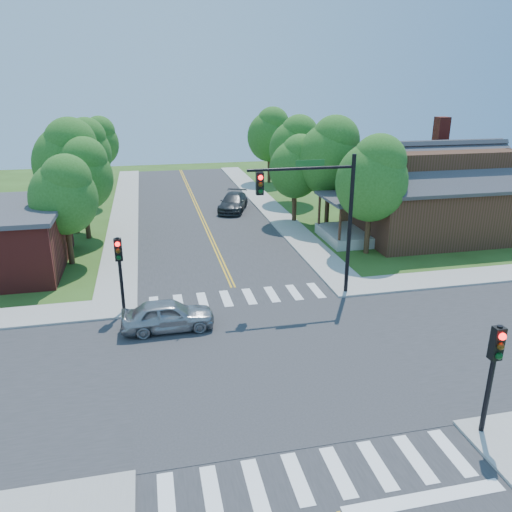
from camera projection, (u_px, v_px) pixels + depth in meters
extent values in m
plane|color=#32531A|center=(266.00, 361.00, 19.72)|extent=(100.00, 100.00, 0.00)
cube|color=#2D2D30|center=(266.00, 361.00, 19.71)|extent=(10.00, 90.00, 0.04)
cube|color=#2D2D30|center=(266.00, 361.00, 19.71)|extent=(90.00, 10.00, 0.04)
cube|color=#2D2D30|center=(266.00, 361.00, 19.72)|extent=(10.20, 10.20, 0.06)
cube|color=#9E9B93|center=(267.00, 205.00, 43.94)|extent=(2.20, 40.00, 0.14)
cube|color=#9E9B93|center=(125.00, 213.00, 41.47)|extent=(2.20, 40.00, 0.14)
cube|color=white|center=(154.00, 305.00, 24.56)|extent=(0.45, 2.00, 0.01)
cube|color=white|center=(179.00, 303.00, 24.80)|extent=(0.45, 2.00, 0.01)
cube|color=white|center=(203.00, 300.00, 25.05)|extent=(0.45, 2.00, 0.01)
cube|color=white|center=(226.00, 298.00, 25.29)|extent=(0.45, 2.00, 0.01)
cube|color=white|center=(249.00, 296.00, 25.53)|extent=(0.45, 2.00, 0.01)
cube|color=white|center=(272.00, 294.00, 25.78)|extent=(0.45, 2.00, 0.01)
cube|color=white|center=(294.00, 292.00, 26.02)|extent=(0.45, 2.00, 0.01)
cube|color=white|center=(316.00, 290.00, 26.26)|extent=(0.45, 2.00, 0.01)
cube|color=white|center=(166.00, 501.00, 13.15)|extent=(0.45, 2.00, 0.01)
cube|color=white|center=(212.00, 493.00, 13.39)|extent=(0.45, 2.00, 0.01)
cube|color=white|center=(255.00, 486.00, 13.63)|extent=(0.45, 2.00, 0.01)
cube|color=white|center=(297.00, 478.00, 13.88)|extent=(0.45, 2.00, 0.01)
cube|color=white|center=(338.00, 472.00, 14.12)|extent=(0.45, 2.00, 0.01)
cube|color=white|center=(377.00, 465.00, 14.36)|extent=(0.45, 2.00, 0.01)
cube|color=white|center=(415.00, 459.00, 14.61)|extent=(0.45, 2.00, 0.01)
cube|color=white|center=(452.00, 452.00, 14.85)|extent=(0.45, 2.00, 0.01)
cube|color=gold|center=(195.00, 206.00, 43.84)|extent=(0.10, 37.50, 0.01)
cube|color=gold|center=(198.00, 206.00, 43.89)|extent=(0.10, 37.50, 0.01)
cube|color=white|center=(424.00, 500.00, 13.23)|extent=(4.60, 0.45, 0.09)
cylinder|color=black|center=(350.00, 227.00, 24.81)|extent=(0.20, 0.20, 7.20)
cylinder|color=black|center=(301.00, 169.00, 23.28)|extent=(5.20, 0.14, 0.14)
cube|color=#19591E|center=(310.00, 163.00, 23.23)|extent=(1.40, 0.04, 0.30)
cube|color=black|center=(260.00, 184.00, 23.08)|extent=(0.34, 0.28, 1.05)
sphere|color=#FF0C0C|center=(261.00, 178.00, 22.82)|extent=(0.22, 0.22, 0.22)
sphere|color=#3F2605|center=(261.00, 184.00, 22.92)|extent=(0.22, 0.22, 0.22)
sphere|color=#05330F|center=(261.00, 191.00, 23.03)|extent=(0.22, 0.22, 0.22)
cylinder|color=black|center=(490.00, 382.00, 15.07)|extent=(0.16, 0.16, 3.80)
cube|color=black|center=(497.00, 343.00, 14.62)|extent=(0.34, 0.28, 1.05)
sphere|color=#FF0C0C|center=(503.00, 336.00, 14.36)|extent=(0.22, 0.22, 0.22)
sphere|color=#3F2605|center=(501.00, 346.00, 14.47)|extent=(0.22, 0.22, 0.22)
sphere|color=#05330F|center=(499.00, 356.00, 14.58)|extent=(0.22, 0.22, 0.22)
cylinder|color=black|center=(121.00, 277.00, 23.10)|extent=(0.16, 0.16, 3.80)
cube|color=black|center=(118.00, 250.00, 22.66)|extent=(0.34, 0.28, 1.05)
sphere|color=#FF0C0C|center=(117.00, 244.00, 22.40)|extent=(0.22, 0.22, 0.22)
sphere|color=#3F2605|center=(118.00, 251.00, 22.51)|extent=(0.22, 0.22, 0.22)
sphere|color=#05330F|center=(119.00, 258.00, 22.61)|extent=(0.22, 0.22, 0.22)
cube|color=#362313|center=(428.00, 207.00, 35.20)|extent=(10.00, 8.00, 4.00)
cube|color=#9E9B93|center=(343.00, 235.00, 34.48)|extent=(2.60, 4.50, 0.70)
cylinder|color=#362313|center=(340.00, 227.00, 32.00)|extent=(0.18, 0.18, 2.50)
cylinder|color=#362313|center=(319.00, 212.00, 35.68)|extent=(0.18, 0.18, 2.50)
cube|color=#38383D|center=(345.00, 199.00, 33.61)|extent=(2.80, 4.80, 0.18)
cube|color=maroon|center=(436.00, 175.00, 38.41)|extent=(0.90, 0.90, 7.11)
cylinder|color=#382314|center=(367.00, 232.00, 31.59)|extent=(0.34, 0.34, 2.81)
ellipsoid|color=#26591A|center=(371.00, 182.00, 30.52)|extent=(4.44, 4.22, 4.88)
sphere|color=#26591A|center=(379.00, 161.00, 29.95)|extent=(3.25, 3.25, 3.25)
cylinder|color=#382314|center=(327.00, 205.00, 37.73)|extent=(0.34, 0.34, 3.05)
ellipsoid|color=#26591A|center=(329.00, 160.00, 36.57)|extent=(4.82, 4.57, 5.30)
sphere|color=#26591A|center=(335.00, 140.00, 35.97)|extent=(3.53, 3.53, 3.53)
cylinder|color=#382314|center=(294.00, 186.00, 45.06)|extent=(0.34, 0.34, 2.88)
ellipsoid|color=#26591A|center=(295.00, 149.00, 43.97)|extent=(4.54, 4.32, 5.00)
sphere|color=#26591A|center=(299.00, 134.00, 43.39)|extent=(3.33, 3.33, 3.33)
cylinder|color=#382314|center=(269.00, 169.00, 53.55)|extent=(0.34, 0.34, 2.95)
ellipsoid|color=#26591A|center=(269.00, 137.00, 52.43)|extent=(4.66, 4.43, 5.13)
sphere|color=#26591A|center=(273.00, 123.00, 51.84)|extent=(3.42, 3.42, 3.42)
cylinder|color=#382314|center=(70.00, 244.00, 29.83)|extent=(0.34, 0.34, 2.46)
ellipsoid|color=#26591A|center=(64.00, 198.00, 28.90)|extent=(3.89, 3.69, 4.28)
sphere|color=#26591A|center=(66.00, 179.00, 28.38)|extent=(2.85, 2.85, 2.85)
cylinder|color=#382314|center=(75.00, 212.00, 35.75)|extent=(0.34, 0.34, 3.05)
ellipsoid|color=#26591A|center=(69.00, 164.00, 34.60)|extent=(4.82, 4.58, 5.30)
sphere|color=#26591A|center=(70.00, 143.00, 33.99)|extent=(3.53, 3.53, 3.53)
cylinder|color=#382314|center=(89.00, 191.00, 43.16)|extent=(0.34, 0.34, 2.84)
ellipsoid|color=#26591A|center=(84.00, 153.00, 42.08)|extent=(4.49, 4.26, 4.94)
sphere|color=#26591A|center=(86.00, 137.00, 41.51)|extent=(3.29, 3.29, 3.29)
cylinder|color=#382314|center=(101.00, 173.00, 51.73)|extent=(0.34, 0.34, 2.66)
ellipsoid|color=#26591A|center=(98.00, 144.00, 50.72)|extent=(4.20, 3.99, 4.62)
sphere|color=#26591A|center=(99.00, 131.00, 50.18)|extent=(3.08, 3.08, 3.08)
cylinder|color=#382314|center=(294.00, 206.00, 38.62)|extent=(0.34, 0.34, 2.52)
ellipsoid|color=#26591A|center=(295.00, 169.00, 37.66)|extent=(3.98, 3.78, 4.37)
sphere|color=#26591A|center=(300.00, 154.00, 37.14)|extent=(2.92, 2.92, 2.92)
cylinder|color=#382314|center=(87.00, 220.00, 34.63)|extent=(0.34, 0.34, 2.62)
ellipsoid|color=#26591A|center=(82.00, 178.00, 33.64)|extent=(4.13, 3.93, 4.55)
sphere|color=#26591A|center=(84.00, 159.00, 33.10)|extent=(3.03, 3.03, 3.03)
imported|color=#9EA1A5|center=(168.00, 316.00, 21.98)|extent=(1.65, 4.06, 1.38)
imported|color=#2C2E31|center=(233.00, 203.00, 42.03)|extent=(5.12, 6.19, 1.43)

